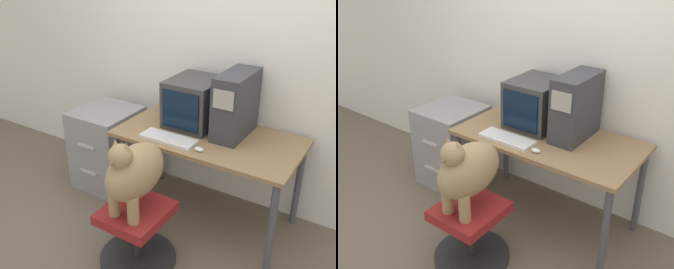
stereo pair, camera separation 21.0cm
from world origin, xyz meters
The scene contains 10 objects.
ground_plane centered at (0.00, 0.00, 0.00)m, with size 12.00×12.00×0.00m, color #6B5B4C.
wall_back centered at (0.00, 0.78, 1.30)m, with size 8.00×0.05×2.60m.
desk centered at (0.00, 0.36, 0.65)m, with size 1.35×0.71×0.74m.
crt_monitor centered at (-0.20, 0.48, 0.92)m, with size 0.36×0.43×0.36m.
pc_tower centered at (0.15, 0.47, 0.98)m, with size 0.20×0.45×0.47m.
keyboard centered at (-0.21, 0.13, 0.75)m, with size 0.41×0.15×0.03m.
computer_mouse centered at (0.06, 0.10, 0.75)m, with size 0.07×0.04×0.03m.
office_chair centered at (-0.17, -0.33, 0.22)m, with size 0.53×0.53×0.44m.
dog centered at (-0.17, -0.33, 0.72)m, with size 0.27×0.50×0.55m.
filing_cabinet centered at (-1.00, 0.35, 0.36)m, with size 0.50×0.54×0.72m.
Camera 2 is at (1.32, -1.88, 2.01)m, focal length 42.00 mm.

